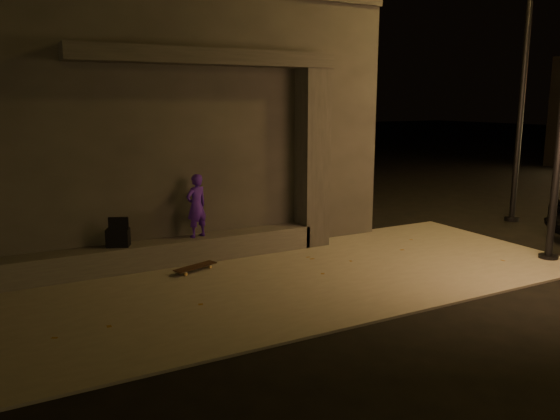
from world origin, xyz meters
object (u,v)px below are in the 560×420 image
backpack (118,236)px  skateboard (195,267)px  column (312,159)px  skateboarder (196,206)px

backpack → skateboard: 1.46m
column → skateboarder: column is taller
column → backpack: 4.15m
column → backpack: (-3.98, 0.00, -1.16)m
skateboarder → column: bearing=161.6°
column → skateboarder: size_ratio=3.02×
skateboarder → skateboard: 1.20m
skateboarder → skateboard: (-0.28, -0.65, -0.97)m
column → backpack: bearing=180.0°
skateboarder → backpack: skateboarder is taller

